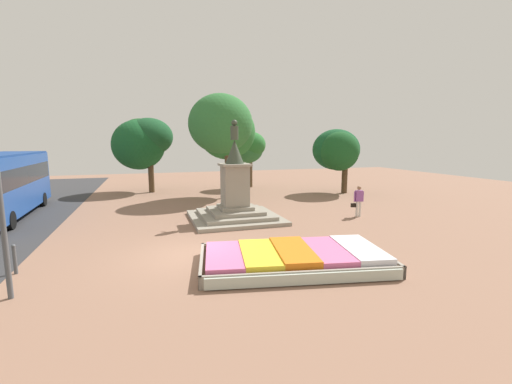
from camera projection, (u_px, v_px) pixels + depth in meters
ground_plane at (189, 256)px, 12.76m from camera, size 70.62×70.62×0.00m
flower_planter at (295, 258)px, 11.69m from camera, size 6.83×4.45×0.61m
statue_monument at (235, 200)px, 18.55m from camera, size 4.71×4.71×5.35m
pedestrian_with_handbag at (358, 199)px, 19.27m from camera, size 0.72×0.29×1.76m
kerb_bollard_mid_b at (15, 258)px, 10.96m from camera, size 0.13×0.13×0.98m
park_tree_far_left at (248, 148)px, 30.75m from camera, size 3.25×2.95×5.10m
park_tree_behind_statue at (224, 127)px, 25.33m from camera, size 5.22×5.36×7.64m
park_tree_far_right at (142, 142)px, 28.45m from camera, size 4.96×4.60×6.16m
park_tree_street_side at (337, 150)px, 27.76m from camera, size 3.95×4.16×5.22m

